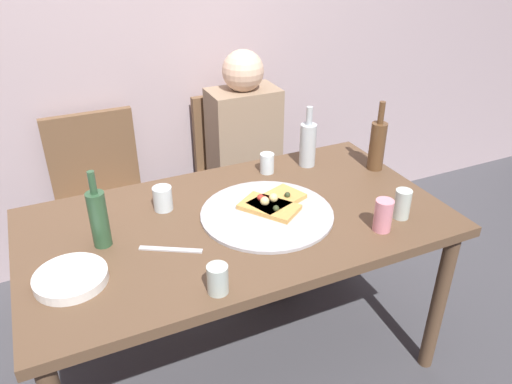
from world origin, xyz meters
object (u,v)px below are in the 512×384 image
(dining_table, at_px, (238,235))
(soda_can, at_px, (383,215))
(beer_bottle, at_px, (99,218))
(wine_bottle, at_px, (308,143))
(wine_glass, at_px, (402,204))
(tumbler_near, at_px, (218,279))
(guest_in_sweater, at_px, (251,155))
(pizza_tray, at_px, (267,214))
(chair_left, at_px, (101,194))
(water_bottle, at_px, (377,144))
(short_glass, at_px, (267,163))
(plate_stack, at_px, (71,278))
(tumbler_far, at_px, (163,198))
(table_knife, at_px, (171,249))
(chair_right, at_px, (240,166))
(pizza_slice_extra, at_px, (269,206))
(pizza_slice_last, at_px, (276,200))

(dining_table, distance_m, soda_can, 0.55)
(beer_bottle, bearing_deg, wine_bottle, 14.64)
(dining_table, bearing_deg, wine_glass, -23.81)
(tumbler_near, distance_m, guest_in_sweater, 1.20)
(pizza_tray, xyz_separation_m, beer_bottle, (-0.60, 0.07, 0.10))
(beer_bottle, xyz_separation_m, wine_glass, (1.06, -0.29, -0.05))
(dining_table, height_order, chair_left, chair_left)
(wine_bottle, distance_m, tumbler_near, 0.94)
(beer_bottle, distance_m, water_bottle, 1.22)
(dining_table, bearing_deg, short_glass, 48.15)
(dining_table, xyz_separation_m, tumbler_near, (-0.22, -0.36, 0.12))
(plate_stack, xyz_separation_m, chair_left, (0.22, 0.96, -0.24))
(wine_glass, height_order, guest_in_sweater, guest_in_sweater)
(short_glass, bearing_deg, tumbler_far, -167.05)
(wine_bottle, height_order, beer_bottle, beer_bottle)
(short_glass, bearing_deg, chair_left, 141.35)
(tumbler_near, distance_m, table_knife, 0.28)
(soda_can, bearing_deg, short_glass, 106.91)
(chair_left, bearing_deg, soda_can, 127.02)
(dining_table, relative_size, guest_in_sweater, 1.36)
(short_glass, xyz_separation_m, plate_stack, (-0.89, -0.43, -0.03))
(chair_right, bearing_deg, wine_glass, 100.71)
(chair_left, bearing_deg, pizza_slice_extra, 122.22)
(wine_bottle, distance_m, short_glass, 0.21)
(short_glass, relative_size, table_knife, 0.40)
(pizza_tray, relative_size, chair_right, 0.57)
(pizza_slice_extra, height_order, plate_stack, pizza_slice_extra)
(soda_can, bearing_deg, tumbler_near, -174.00)
(plate_stack, xyz_separation_m, guest_in_sweater, (0.98, 0.81, -0.11))
(pizza_slice_last, relative_size, pizza_slice_extra, 0.99)
(soda_can, height_order, guest_in_sweater, guest_in_sweater)
(beer_bottle, height_order, water_bottle, water_bottle)
(tumbler_far, xyz_separation_m, chair_left, (-0.16, 0.65, -0.27))
(tumbler_near, relative_size, chair_right, 0.11)
(pizza_slice_last, relative_size, beer_bottle, 0.89)
(pizza_tray, height_order, guest_in_sweater, guest_in_sweater)
(soda_can, height_order, table_knife, soda_can)
(water_bottle, height_order, short_glass, water_bottle)
(dining_table, bearing_deg, tumbler_near, -120.96)
(wine_bottle, distance_m, tumbler_far, 0.71)
(dining_table, bearing_deg, plate_stack, -168.37)
(wine_bottle, relative_size, chair_right, 0.31)
(table_knife, bearing_deg, pizza_slice_extra, -138.08)
(wine_glass, height_order, chair_right, chair_right)
(pizza_slice_last, xyz_separation_m, wine_bottle, (0.29, 0.26, 0.08))
(plate_stack, height_order, chair_right, chair_right)
(tumbler_near, relative_size, chair_left, 0.11)
(pizza_slice_extra, relative_size, wine_bottle, 0.91)
(short_glass, xyz_separation_m, guest_in_sweater, (0.09, 0.38, -0.14))
(pizza_slice_last, height_order, pizza_slice_extra, same)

